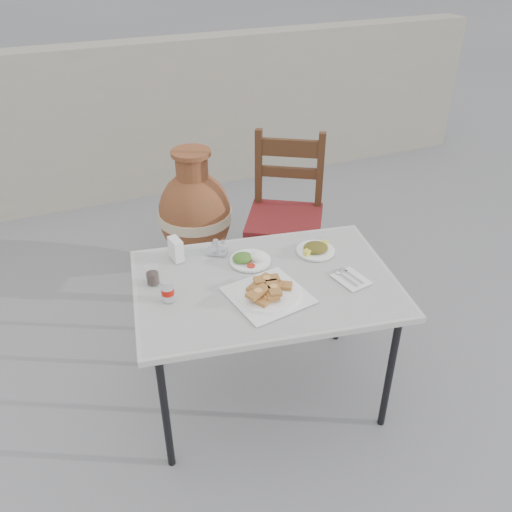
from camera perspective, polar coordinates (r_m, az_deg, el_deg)
name	(u,v)px	position (r m, az deg, el deg)	size (l,w,h in m)	color
ground	(268,392)	(2.77, 1.26, -14.07)	(80.00, 80.00, 0.00)	slate
cafe_table	(265,290)	(2.35, 0.99, -3.57)	(1.23, 0.93, 0.68)	black
pide_plate	(268,290)	(2.22, 1.28, -3.58)	(0.35, 0.35, 0.06)	white
salad_rice_plate	(250,258)	(2.43, -0.67, -0.26)	(0.19, 0.19, 0.05)	white
salad_chopped_plate	(316,249)	(2.52, 6.30, 0.76)	(0.18, 0.18, 0.04)	white
soda_can	(168,290)	(2.21, -9.29, -3.58)	(0.05, 0.05, 0.10)	silver
cola_glass	(152,276)	(2.33, -10.84, -2.06)	(0.06, 0.06, 0.08)	white
napkin_holder	(176,249)	(2.46, -8.43, 0.72)	(0.06, 0.09, 0.10)	white
condiment_caddy	(217,248)	(2.50, -4.08, 0.80)	(0.11, 0.11, 0.06)	silver
cutlery_napkin	(349,278)	(2.37, 9.77, -2.25)	(0.14, 0.17, 0.01)	white
chair	(285,215)	(3.21, 3.12, 4.34)	(0.58, 0.58, 0.96)	#37180F
terracotta_urn	(195,215)	(3.47, -6.43, 4.26)	(0.47, 0.47, 0.81)	brown
back_wall	(141,121)	(4.53, -11.97, 13.75)	(6.00, 0.25, 1.20)	gray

